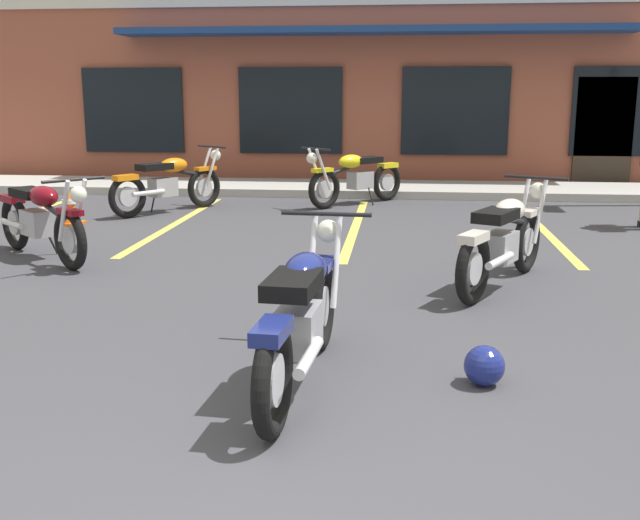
{
  "coord_description": "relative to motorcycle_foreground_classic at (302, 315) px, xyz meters",
  "views": [
    {
      "loc": [
        0.62,
        -2.5,
        1.82
      ],
      "look_at": [
        0.01,
        3.14,
        0.55
      ],
      "focal_mm": 42.28,
      "sensor_mm": 36.0,
      "label": 1
    }
  ],
  "objects": [
    {
      "name": "ground_plane",
      "position": [
        -0.02,
        1.72,
        -0.46
      ],
      "size": [
        80.0,
        80.0,
        0.0
      ],
      "primitive_type": "plane",
      "color": "#3D3D42"
    },
    {
      "name": "sidewalk_kerb",
      "position": [
        -0.02,
        9.43,
        -0.39
      ],
      "size": [
        22.0,
        1.8,
        0.14
      ],
      "primitive_type": "cube",
      "color": "#A8A59E",
      "rests_on": "ground_plane"
    },
    {
      "name": "brick_storefront_building",
      "position": [
        -0.02,
        13.41,
        1.42
      ],
      "size": [
        16.29,
        6.18,
        3.75
      ],
      "color": "brown",
      "rests_on": "ground_plane"
    },
    {
      "name": "painted_stall_lines",
      "position": [
        -0.02,
        5.83,
        -0.46
      ],
      "size": [
        10.28,
        4.8,
        0.01
      ],
      "color": "#DBCC4C",
      "rests_on": "ground_plane"
    },
    {
      "name": "motorcycle_foreground_classic",
      "position": [
        0.0,
        0.0,
        0.0
      ],
      "size": [
        0.66,
        2.11,
        0.98
      ],
      "color": "black",
      "rests_on": "ground_plane"
    },
    {
      "name": "motorcycle_red_sportbike",
      "position": [
        -0.15,
        7.84,
        0.0
      ],
      "size": [
        1.59,
        1.71,
        0.98
      ],
      "color": "black",
      "rests_on": "ground_plane"
    },
    {
      "name": "motorcycle_black_cruiser",
      "position": [
        -2.96,
        6.74,
        0.0
      ],
      "size": [
        1.45,
        1.81,
        0.98
      ],
      "color": "black",
      "rests_on": "ground_plane"
    },
    {
      "name": "motorcycle_silver_naked",
      "position": [
        -3.34,
        3.32,
        0.0
      ],
      "size": [
        1.73,
        1.56,
        0.98
      ],
      "color": "black",
      "rests_on": "ground_plane"
    },
    {
      "name": "motorcycle_blue_standard",
      "position": [
        1.57,
        2.66,
        0.0
      ],
      "size": [
        1.23,
        1.94,
        0.98
      ],
      "color": "black",
      "rests_on": "ground_plane"
    },
    {
      "name": "helmet_on_pavement",
      "position": [
        1.15,
        0.11,
        -0.33
      ],
      "size": [
        0.26,
        0.26,
        0.26
      ],
      "color": "navy",
      "rests_on": "ground_plane"
    },
    {
      "name": "traffic_cone",
      "position": [
        -4.03,
        5.55,
        -0.2
      ],
      "size": [
        0.34,
        0.34,
        0.53
      ],
      "color": "orange",
      "rests_on": "ground_plane"
    }
  ]
}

